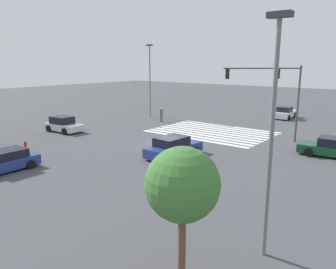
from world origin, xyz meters
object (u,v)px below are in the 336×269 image
at_px(car_2, 173,147).
at_px(street_light_pole_a, 273,120).
at_px(car_3, 285,113).
at_px(fire_hydrant, 25,146).
at_px(car_0, 64,125).
at_px(street_light_pole_b, 150,75).
at_px(car_1, 334,148).
at_px(car_4, 5,161).
at_px(traffic_signal_mast, 277,88).
at_px(pedestrian, 161,114).
at_px(tree_corner_a, 182,185).

height_order(car_2, street_light_pole_a, street_light_pole_a).
relative_size(car_3, fire_hydrant, 5.13).
relative_size(car_0, fire_hydrant, 4.98).
distance_m(car_0, car_2, 14.73).
height_order(street_light_pole_b, fire_hydrant, street_light_pole_b).
relative_size(car_1, car_4, 1.16).
height_order(traffic_signal_mast, car_3, traffic_signal_mast).
height_order(traffic_signal_mast, car_2, traffic_signal_mast).
bearing_deg(street_light_pole_b, car_1, 166.56).
bearing_deg(car_0, street_light_pole_a, -21.61).
distance_m(pedestrian, street_light_pole_b, 6.10).
relative_size(car_1, fire_hydrant, 5.80).
distance_m(car_2, pedestrian, 15.22).
xyz_separation_m(car_0, car_3, (-15.44, -22.76, -0.02)).
bearing_deg(car_1, street_light_pole_a, 88.73).
xyz_separation_m(car_0, car_4, (-7.95, 10.01, -0.07)).
bearing_deg(fire_hydrant, tree_corner_a, 164.83).
bearing_deg(tree_corner_a, car_0, -26.51).
relative_size(car_3, car_4, 1.03).
xyz_separation_m(car_3, pedestrian, (11.04, 11.92, 0.30)).
xyz_separation_m(tree_corner_a, fire_hydrant, (19.51, -5.29, -2.92)).
bearing_deg(car_3, tree_corner_a, -168.29).
bearing_deg(traffic_signal_mast, street_light_pole_b, -57.31).
bearing_deg(car_4, fire_hydrant, -133.91).
distance_m(street_light_pole_b, tree_corner_a, 33.87).
bearing_deg(car_4, car_0, -142.22).
distance_m(pedestrian, fire_hydrant, 17.45).
relative_size(street_light_pole_b, tree_corner_a, 2.06).
xyz_separation_m(car_2, car_3, (-0.72, -23.10, -0.01)).
bearing_deg(car_1, fire_hydrant, 29.86).
relative_size(tree_corner_a, fire_hydrant, 5.32).
bearing_deg(car_2, street_light_pole_b, 50.42).
distance_m(street_light_pole_a, street_light_pole_b, 32.76).
height_order(car_4, street_light_pole_b, street_light_pole_b).
xyz_separation_m(car_1, car_4, (16.55, 17.22, -0.04)).
relative_size(car_0, car_1, 0.86).
relative_size(street_light_pole_a, tree_corner_a, 1.90).
relative_size(car_0, car_4, 1.00).
relative_size(car_0, tree_corner_a, 0.94).
height_order(pedestrian, fire_hydrant, pedestrian).
relative_size(car_2, street_light_pole_a, 0.57).
xyz_separation_m(traffic_signal_mast, tree_corner_a, (-4.71, 20.77, -1.60)).
bearing_deg(car_0, car_2, -3.88).
bearing_deg(car_1, car_4, 41.59).
distance_m(car_0, car_3, 27.50).
bearing_deg(car_3, fire_hydrant, 157.36).
distance_m(traffic_signal_mast, pedestrian, 15.37).
height_order(street_light_pole_b, tree_corner_a, street_light_pole_b).
bearing_deg(car_2, traffic_signal_mast, -21.55).
bearing_deg(car_1, street_light_pole_b, -18.00).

